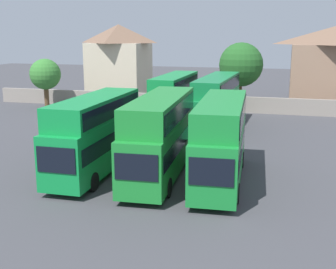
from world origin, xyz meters
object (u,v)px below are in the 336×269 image
bus_3 (221,137)px  house_terrace_left (119,61)px  bus_1 (95,131)px  house_terrace_centre (334,66)px  tree_left_of_lot (45,75)px  bus_2 (160,132)px  bus_4 (174,98)px  tree_behind_wall (241,65)px  bus_5 (217,100)px

bus_3 → house_terrace_left: (-18.55, 31.25, 2.22)m
bus_1 → house_terrace_centre: size_ratio=0.97×
bus_1 → tree_left_of_lot: tree_left_of_lot is taller
bus_2 → bus_3: bus_2 is taller
bus_1 → tree_left_of_lot: 26.94m
house_terrace_left → bus_4: bearing=-54.3°
bus_4 → tree_behind_wall: bearing=158.8°
bus_5 → bus_2: bearing=-2.9°
bus_4 → house_terrace_left: size_ratio=1.03×
bus_4 → house_terrace_centre: house_terrace_centre is taller
bus_3 → bus_5: bearing=-173.6°
house_terrace_left → tree_behind_wall: size_ratio=1.28×
bus_1 → bus_3: size_ratio=0.96×
bus_1 → bus_5: 15.98m
bus_5 → tree_left_of_lot: tree_left_of_lot is taller
bus_3 → tree_behind_wall: 26.96m
house_terrace_left → house_terrace_centre: house_terrace_left is taller
house_terrace_centre → tree_left_of_lot: (-32.99, -10.31, -0.91)m
bus_2 → house_terrace_left: size_ratio=1.12×
tree_behind_wall → house_terrace_left: bearing=165.2°
bus_3 → bus_1: bearing=-91.5°
bus_2 → tree_left_of_lot: (-20.24, 21.23, 1.14)m
bus_3 → bus_4: size_ratio=1.04×
house_terrace_centre → tree_behind_wall: house_terrace_centre is taller
house_terrace_left → bus_5: bearing=-46.0°
bus_4 → house_terrace_left: house_terrace_left is taller
bus_2 → bus_5: 14.72m
house_terrace_centre → tree_behind_wall: 11.68m
bus_4 → house_terrace_centre: (15.54, 17.05, 2.10)m
bus_4 → house_terrace_centre: 23.16m
house_terrace_left → bus_2: bearing=-64.7°
bus_1 → bus_2: 4.20m
bus_1 → tree_behind_wall: 27.93m
bus_2 → bus_5: (1.21, 14.67, -0.07)m
bus_1 → bus_3: (7.97, 0.29, 0.04)m
tree_left_of_lot → bus_2: bearing=-46.4°
bus_1 → tree_left_of_lot: size_ratio=1.74×
house_terrace_left → bus_3: bearing=-59.3°
bus_1 → house_terrace_left: house_terrace_left is taller
tree_left_of_lot → tree_behind_wall: tree_behind_wall is taller
bus_1 → tree_behind_wall: size_ratio=1.31×
bus_2 → bus_5: size_ratio=0.93×
bus_5 → tree_behind_wall: tree_behind_wall is taller
bus_5 → tree_behind_wall: 12.33m
bus_1 → bus_3: bus_3 is taller
house_terrace_centre → tree_behind_wall: size_ratio=1.35×
house_terrace_left → tree_behind_wall: house_terrace_left is taller
bus_3 → bus_4: bearing=-159.3°
bus_3 → tree_left_of_lot: tree_left_of_lot is taller
tree_left_of_lot → tree_behind_wall: (22.36, 5.50, 1.19)m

